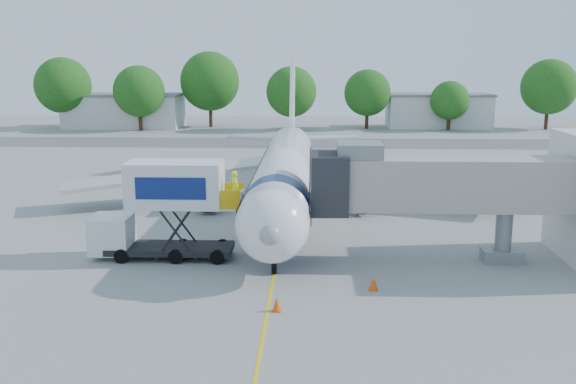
{
  "coord_description": "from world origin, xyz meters",
  "views": [
    {
      "loc": [
        1.93,
        -41.39,
        11.18
      ],
      "look_at": [
        0.52,
        -3.92,
        3.2
      ],
      "focal_mm": 40.0,
      "sensor_mm": 36.0,
      "label": 1
    }
  ],
  "objects_px": {
    "aircraft": "(285,172)",
    "jet_bridge": "(423,184)",
    "catering_hiloader": "(164,210)",
    "ground_tug": "(288,350)"
  },
  "relations": [
    {
      "from": "aircraft",
      "to": "ground_tug",
      "type": "relative_size",
      "value": 9.99
    },
    {
      "from": "jet_bridge",
      "to": "catering_hiloader",
      "type": "xyz_separation_m",
      "value": [
        -14.25,
        -0.0,
        -1.58
      ]
    },
    {
      "from": "catering_hiloader",
      "to": "jet_bridge",
      "type": "bearing_deg",
      "value": 0.01
    },
    {
      "from": "aircraft",
      "to": "jet_bridge",
      "type": "bearing_deg",
      "value": -54.3
    },
    {
      "from": "jet_bridge",
      "to": "ground_tug",
      "type": "relative_size",
      "value": 3.68
    },
    {
      "from": "ground_tug",
      "to": "jet_bridge",
      "type": "bearing_deg",
      "value": 50.21
    },
    {
      "from": "jet_bridge",
      "to": "ground_tug",
      "type": "bearing_deg",
      "value": -118.18
    },
    {
      "from": "catering_hiloader",
      "to": "aircraft",
      "type": "bearing_deg",
      "value": 60.64
    },
    {
      "from": "catering_hiloader",
      "to": "ground_tug",
      "type": "distance_m",
      "value": 14.94
    },
    {
      "from": "aircraft",
      "to": "catering_hiloader",
      "type": "relative_size",
      "value": 4.44
    }
  ]
}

